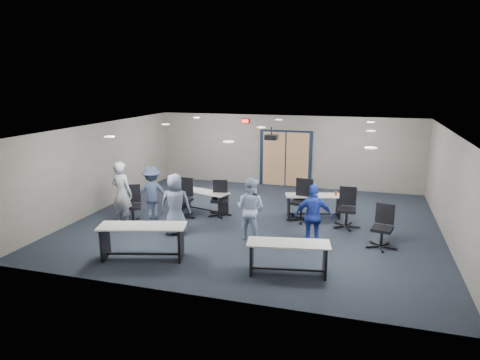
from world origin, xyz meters
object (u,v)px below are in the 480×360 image
(person_gray, at_px, (122,194))
(table_front_left, at_px, (143,236))
(chair_back_c, at_px, (301,201))
(chair_loose_left, at_px, (132,205))
(table_front_right, at_px, (288,252))
(table_back_right, at_px, (314,202))
(chair_back_a, at_px, (182,199))
(person_lightblue, at_px, (250,209))
(table_back_left, at_px, (203,198))
(person_back, at_px, (152,193))
(person_plaid, at_px, (175,204))
(chair_back_d, at_px, (347,208))
(person_navy, at_px, (313,216))
(chair_loose_right, at_px, (382,227))
(chair_back_b, at_px, (219,199))

(person_gray, bearing_deg, table_front_left, 140.27)
(chair_back_c, bearing_deg, chair_loose_left, -150.82)
(chair_back_c, relative_size, person_gray, 0.66)
(table_front_right, distance_m, table_back_right, 4.02)
(chair_back_a, distance_m, person_lightblue, 2.64)
(table_front_right, xyz_separation_m, table_back_left, (-3.28, 3.53, -0.02))
(table_front_right, distance_m, person_back, 5.13)
(chair_back_c, bearing_deg, table_front_right, -76.19)
(chair_back_c, bearing_deg, table_front_left, -119.82)
(person_plaid, bearing_deg, chair_back_c, -162.26)
(chair_back_d, relative_size, person_back, 0.70)
(person_plaid, bearing_deg, person_back, -55.12)
(table_back_right, bearing_deg, chair_back_d, -50.08)
(chair_back_c, bearing_deg, person_lightblue, -109.53)
(table_back_right, distance_m, person_navy, 2.43)
(person_gray, bearing_deg, person_navy, -172.60)
(chair_back_c, distance_m, person_back, 4.34)
(chair_loose_right, bearing_deg, person_back, -171.75)
(table_front_left, xyz_separation_m, chair_loose_right, (5.24, 2.21, -0.01))
(table_back_left, relative_size, chair_back_a, 1.48)
(table_front_left, xyz_separation_m, person_plaid, (0.03, 1.70, 0.27))
(chair_back_d, bearing_deg, person_navy, -113.52)
(person_gray, bearing_deg, chair_back_d, -156.58)
(chair_loose_right, xyz_separation_m, person_back, (-6.39, 0.45, 0.26))
(table_back_left, relative_size, table_back_right, 0.99)
(person_lightblue, bearing_deg, table_front_left, 57.33)
(table_back_right, bearing_deg, person_navy, -98.75)
(person_plaid, xyz_separation_m, person_lightblue, (1.99, 0.18, -0.01))
(person_lightblue, height_order, person_navy, person_lightblue)
(chair_back_c, height_order, person_navy, person_navy)
(chair_back_d, bearing_deg, chair_back_b, 179.63)
(table_front_right, relative_size, chair_back_c, 1.50)
(chair_back_d, relative_size, chair_loose_right, 1.04)
(table_back_left, distance_m, person_back, 1.60)
(chair_back_b, height_order, chair_back_d, chair_back_d)
(chair_back_d, relative_size, chair_loose_left, 1.02)
(table_front_left, xyz_separation_m, chair_back_b, (0.63, 3.47, -0.01))
(chair_back_c, height_order, person_plaid, person_plaid)
(person_lightblue, bearing_deg, chair_back_d, -130.74)
(person_gray, bearing_deg, table_back_left, -125.33)
(chair_back_c, xyz_separation_m, person_lightblue, (-1.02, -1.84, 0.21))
(person_back, bearing_deg, table_back_left, -163.39)
(chair_loose_right, relative_size, person_navy, 0.67)
(chair_back_a, relative_size, chair_back_c, 0.98)
(table_back_right, relative_size, chair_loose_left, 1.61)
(table_front_left, relative_size, table_back_left, 1.19)
(chair_loose_left, distance_m, person_back, 0.70)
(person_plaid, bearing_deg, person_lightblue, 169.12)
(chair_back_b, height_order, chair_loose_left, chair_loose_left)
(table_back_left, bearing_deg, chair_back_d, 12.63)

